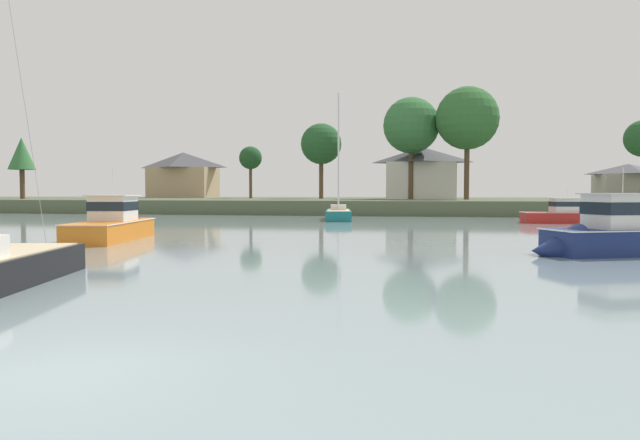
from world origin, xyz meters
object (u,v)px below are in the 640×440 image
(sailboat_teal, at_px, (338,217))
(cruiser_orange, at_px, (117,229))
(cruiser_red, at_px, (575,217))
(cruiser_navy, at_px, (619,241))

(sailboat_teal, relative_size, cruiser_orange, 1.31)
(cruiser_red, height_order, cruiser_orange, cruiser_orange)
(cruiser_orange, bearing_deg, cruiser_navy, -7.98)
(cruiser_red, bearing_deg, cruiser_orange, -141.54)
(cruiser_red, bearing_deg, sailboat_teal, 175.31)
(cruiser_navy, bearing_deg, sailboat_teal, 120.51)
(sailboat_teal, height_order, cruiser_navy, sailboat_teal)
(cruiser_orange, bearing_deg, cruiser_red, 38.46)
(sailboat_teal, relative_size, cruiser_navy, 1.36)
(sailboat_teal, bearing_deg, cruiser_red, -4.69)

